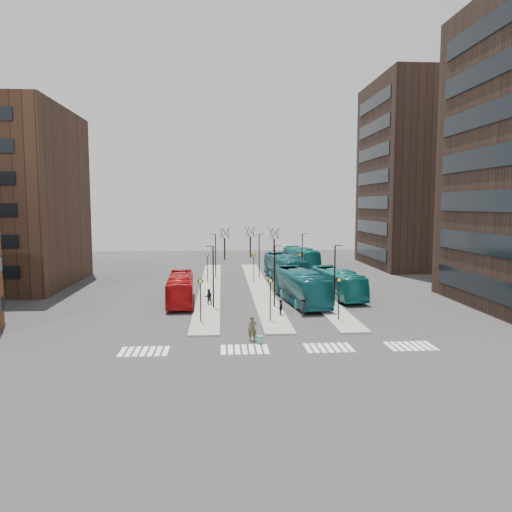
{
  "coord_description": "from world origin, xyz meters",
  "views": [
    {
      "loc": [
        -2.57,
        -30.24,
        10.17
      ],
      "look_at": [
        0.89,
        19.58,
        5.0
      ],
      "focal_mm": 35.0,
      "sensor_mm": 36.0,
      "label": 1
    }
  ],
  "objects": [
    {
      "name": "island_right",
      "position": [
        8.0,
        30.0,
        0.07
      ],
      "size": [
        2.5,
        45.0,
        0.15
      ],
      "primitive_type": "cube",
      "color": "gray",
      "rests_on": "ground"
    },
    {
      "name": "teal_bus_a",
      "position": [
        5.55,
        20.35,
        1.74
      ],
      "size": [
        4.39,
        12.73,
        3.47
      ],
      "primitive_type": "imported",
      "rotation": [
        0.0,
        0.0,
        0.12
      ],
      "color": "#13575F",
      "rests_on": "ground"
    },
    {
      "name": "traveller",
      "position": [
        -0.31,
        6.16,
        0.94
      ],
      "size": [
        0.72,
        0.5,
        1.87
      ],
      "primitive_type": "imported",
      "rotation": [
        0.0,
        0.0,
        -0.08
      ],
      "color": "#46432A",
      "rests_on": "ground"
    },
    {
      "name": "commuter_b",
      "position": [
        2.79,
        14.2,
        0.77
      ],
      "size": [
        0.4,
        0.91,
        1.54
      ],
      "primitive_type": "imported",
      "rotation": [
        0.0,
        0.0,
        1.59
      ],
      "color": "black",
      "rests_on": "ground"
    },
    {
      "name": "suitcase",
      "position": [
        0.17,
        5.39,
        0.29
      ],
      "size": [
        0.54,
        0.47,
        0.59
      ],
      "primitive_type": "cube",
      "rotation": [
        0.0,
        0.0,
        0.22
      ],
      "color": "#1C3B9A",
      "rests_on": "ground"
    },
    {
      "name": "island_left",
      "position": [
        -4.0,
        30.0,
        0.07
      ],
      "size": [
        2.5,
        45.0,
        0.15
      ],
      "primitive_type": "cube",
      "color": "gray",
      "rests_on": "ground"
    },
    {
      "name": "bare_trees",
      "position": [
        2.67,
        62.67,
        2.72
      ],
      "size": [
        10.97,
        8.14,
        5.9
      ],
      "color": "black",
      "rests_on": "ground"
    },
    {
      "name": "commuter_a",
      "position": [
        -3.92,
        19.65,
        0.84
      ],
      "size": [
        0.92,
        0.77,
        1.69
      ],
      "primitive_type": "imported",
      "rotation": [
        0.0,
        0.0,
        3.32
      ],
      "color": "black",
      "rests_on": "ground"
    },
    {
      "name": "ground",
      "position": [
        0.0,
        0.0,
        0.0
      ],
      "size": [
        160.0,
        160.0,
        0.0
      ],
      "primitive_type": "plane",
      "color": "#29292C",
      "rests_on": "ground"
    },
    {
      "name": "teal_bus_c",
      "position": [
        10.14,
        23.24,
        1.55
      ],
      "size": [
        4.12,
        11.35,
        3.09
      ],
      "primitive_type": "imported",
      "rotation": [
        0.0,
        0.0,
        0.14
      ],
      "color": "#156D6D",
      "rests_on": "ground"
    },
    {
      "name": "lamp_posts",
      "position": [
        2.64,
        28.0,
        3.58
      ],
      "size": [
        14.04,
        20.24,
        6.12
      ],
      "color": "black",
      "rests_on": "ground"
    },
    {
      "name": "tower_far",
      "position": [
        31.98,
        50.0,
        15.0
      ],
      "size": [
        20.12,
        20.0,
        30.0
      ],
      "color": "#2D2019",
      "rests_on": "ground"
    },
    {
      "name": "teal_bus_d",
      "position": [
        10.36,
        50.0,
        1.6
      ],
      "size": [
        4.6,
        11.75,
        3.19
      ],
      "primitive_type": "imported",
      "rotation": [
        0.0,
        0.0,
        0.17
      ],
      "color": "#15686B",
      "rests_on": "ground"
    },
    {
      "name": "sign_poles",
      "position": [
        1.6,
        23.0,
        2.41
      ],
      "size": [
        12.45,
        22.12,
        3.65
      ],
      "color": "black",
      "rests_on": "ground"
    },
    {
      "name": "crosswalk_stripes",
      "position": [
        1.75,
        4.0,
        0.01
      ],
      "size": [
        22.35,
        2.4,
        0.01
      ],
      "color": "silver",
      "rests_on": "ground"
    },
    {
      "name": "red_bus",
      "position": [
        -6.84,
        21.03,
        1.5
      ],
      "size": [
        3.07,
        10.87,
        2.99
      ],
      "primitive_type": "imported",
      "rotation": [
        0.0,
        0.0,
        0.05
      ],
      "color": "#B30D11",
      "rests_on": "ground"
    },
    {
      "name": "island_mid",
      "position": [
        2.0,
        30.0,
        0.07
      ],
      "size": [
        2.5,
        45.0,
        0.15
      ],
      "primitive_type": "cube",
      "color": "gray",
      "rests_on": "ground"
    },
    {
      "name": "commuter_c",
      "position": [
        4.81,
        14.21,
        0.91
      ],
      "size": [
        1.06,
        1.34,
        1.82
      ],
      "primitive_type": "imported",
      "rotation": [
        0.0,
        0.0,
        4.34
      ],
      "color": "black",
      "rests_on": "ground"
    },
    {
      "name": "teal_bus_b",
      "position": [
        5.85,
        35.5,
        1.75
      ],
      "size": [
        4.61,
        12.84,
        3.5
      ],
      "primitive_type": "imported",
      "rotation": [
        0.0,
        0.0,
        0.14
      ],
      "color": "#12525D",
      "rests_on": "ground"
    }
  ]
}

